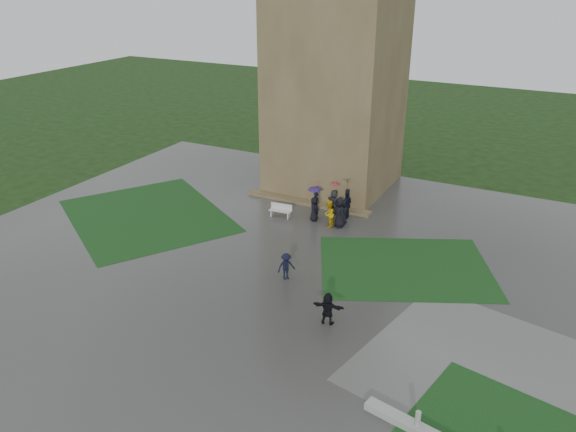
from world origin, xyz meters
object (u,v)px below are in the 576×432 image
at_px(pedestrian_mid, 286,266).
at_px(tower, 337,61).
at_px(bench, 281,210).
at_px(pedestrian_near, 328,309).

bearing_deg(pedestrian_mid, tower, 52.81).
height_order(bench, pedestrian_mid, pedestrian_mid).
xyz_separation_m(tower, bench, (-0.66, -7.09, -8.54)).
relative_size(bench, pedestrian_mid, 1.02).
bearing_deg(tower, bench, -95.34).
bearing_deg(pedestrian_near, bench, -61.33).
bearing_deg(tower, pedestrian_near, -67.69).
height_order(tower, pedestrian_near, tower).
xyz_separation_m(pedestrian_mid, pedestrian_near, (3.50, -2.68, 0.04)).
distance_m(tower, pedestrian_mid, 16.64).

